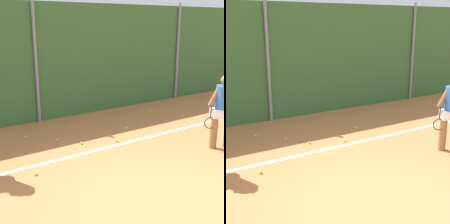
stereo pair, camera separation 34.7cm
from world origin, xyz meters
TOP-DOWN VIEW (x-y plane):
  - ground_plane at (0.00, 1.62)m, footprint 30.54×30.54m
  - hedge_fence_backdrop at (0.00, 5.52)m, footprint 19.85×0.25m
  - fence_post_center at (0.00, 5.35)m, footprint 0.10×0.10m
  - fence_post_right at (5.73, 5.35)m, footprint 0.10×0.10m
  - court_baseline_paint at (0.00, 2.44)m, footprint 14.51×0.10m
  - tennis_ball_0 at (-0.86, 4.17)m, footprint 0.07×0.07m
  - tennis_ball_1 at (1.76, 3.30)m, footprint 0.07×0.07m
  - tennis_ball_3 at (0.95, 2.63)m, footprint 0.07×0.07m
  - tennis_ball_4 at (-1.43, 2.00)m, footprint 0.07×0.07m
  - tennis_ball_5 at (3.42, 4.20)m, footprint 0.07×0.07m
  - tennis_ball_6 at (0.13, 2.98)m, footprint 0.07×0.07m
  - tennis_ball_7 at (-0.29, 3.52)m, footprint 0.07×0.07m
  - tennis_ball_8 at (2.68, 4.37)m, footprint 0.07×0.07m

SIDE VIEW (x-z plane):
  - ground_plane at x=0.00m, z-range 0.00..0.00m
  - court_baseline_paint at x=0.00m, z-range 0.00..0.01m
  - tennis_ball_0 at x=-0.86m, z-range 0.00..0.07m
  - tennis_ball_1 at x=1.76m, z-range 0.00..0.07m
  - tennis_ball_3 at x=0.95m, z-range 0.00..0.07m
  - tennis_ball_4 at x=-1.43m, z-range 0.00..0.07m
  - tennis_ball_5 at x=3.42m, z-range 0.00..0.07m
  - tennis_ball_6 at x=0.13m, z-range 0.00..0.07m
  - tennis_ball_7 at x=-0.29m, z-range 0.00..0.07m
  - tennis_ball_8 at x=2.68m, z-range 0.00..0.07m
  - hedge_fence_backdrop at x=0.00m, z-range 0.00..3.50m
  - fence_post_center at x=0.00m, z-range 0.00..3.62m
  - fence_post_right at x=5.73m, z-range 0.00..3.62m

